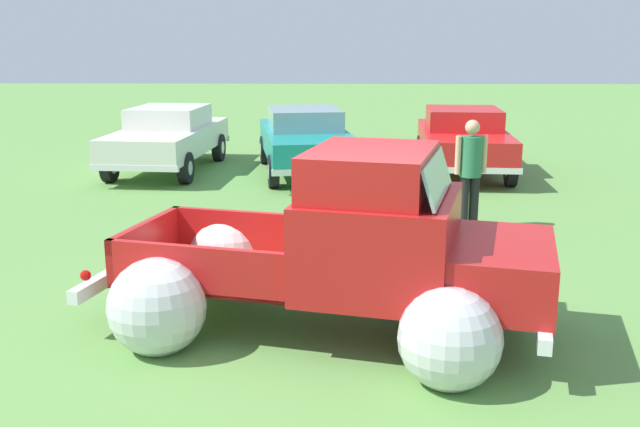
{
  "coord_description": "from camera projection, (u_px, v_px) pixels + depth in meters",
  "views": [
    {
      "loc": [
        0.18,
        -7.12,
        2.98
      ],
      "look_at": [
        0.0,
        1.45,
        0.88
      ],
      "focal_mm": 40.74,
      "sensor_mm": 36.0,
      "label": 1
    }
  ],
  "objects": [
    {
      "name": "ground_plane",
      "position": [
        317.0,
        328.0,
        7.63
      ],
      "size": [
        80.0,
        80.0,
        0.0
      ],
      "primitive_type": "plane",
      "color": "#609347"
    },
    {
      "name": "spectator_0",
      "position": [
        471.0,
        167.0,
        11.34
      ],
      "size": [
        0.54,
        0.41,
        1.73
      ],
      "rotation": [
        0.0,
        0.0,
        4.97
      ],
      "color": "black",
      "rests_on": "ground"
    },
    {
      "name": "vintage_pickup_truck",
      "position": [
        354.0,
        262.0,
        7.35
      ],
      "size": [
        4.94,
        3.58,
        1.96
      ],
      "rotation": [
        0.0,
        0.0,
        -0.24
      ],
      "color": "black",
      "rests_on": "ground"
    },
    {
      "name": "show_car_0",
      "position": [
        168.0,
        136.0,
        16.37
      ],
      "size": [
        2.18,
        4.63,
        1.43
      ],
      "rotation": [
        0.0,
        0.0,
        -1.65
      ],
      "color": "black",
      "rests_on": "ground"
    },
    {
      "name": "show_car_2",
      "position": [
        463.0,
        138.0,
        16.01
      ],
      "size": [
        2.14,
        4.35,
        1.43
      ],
      "rotation": [
        0.0,
        0.0,
        -1.64
      ],
      "color": "black",
      "rests_on": "ground"
    },
    {
      "name": "show_car_1",
      "position": [
        305.0,
        138.0,
        16.01
      ],
      "size": [
        2.49,
        4.78,
        1.43
      ],
      "rotation": [
        0.0,
        0.0,
        -1.42
      ],
      "color": "black",
      "rests_on": "ground"
    }
  ]
}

